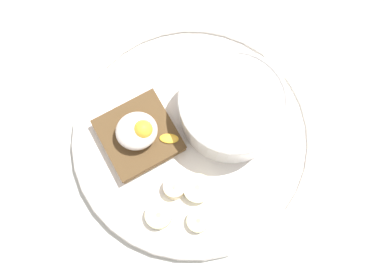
# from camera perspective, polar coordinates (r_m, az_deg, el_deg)

# --- Properties ---
(ground_plane) EXTENTS (1.20, 1.20, 0.02)m
(ground_plane) POSITION_cam_1_polar(r_m,az_deg,el_deg) (0.54, 0.00, -1.14)
(ground_plane) COLOR beige
(ground_plane) RESTS_ON ground
(plate) EXTENTS (0.30, 0.30, 0.02)m
(plate) POSITION_cam_1_polar(r_m,az_deg,el_deg) (0.53, 0.00, -0.65)
(plate) COLOR white
(plate) RESTS_ON ground_plane
(oatmeal_bowl) EXTENTS (0.13, 0.13, 0.06)m
(oatmeal_bowl) POSITION_cam_1_polar(r_m,az_deg,el_deg) (0.51, 5.35, 3.25)
(oatmeal_bowl) COLOR white
(oatmeal_bowl) RESTS_ON plate
(toast_slice) EXTENTS (0.10, 0.10, 0.02)m
(toast_slice) POSITION_cam_1_polar(r_m,az_deg,el_deg) (0.52, -7.12, -0.53)
(toast_slice) COLOR brown
(toast_slice) RESTS_ON plate
(poached_egg) EXTENTS (0.07, 0.05, 0.03)m
(poached_egg) POSITION_cam_1_polar(r_m,az_deg,el_deg) (0.50, -7.20, 0.10)
(poached_egg) COLOR white
(poached_egg) RESTS_ON toast_slice
(banana_slice_front) EXTENTS (0.03, 0.03, 0.01)m
(banana_slice_front) POSITION_cam_1_polar(r_m,az_deg,el_deg) (0.50, -4.45, -11.08)
(banana_slice_front) COLOR beige
(banana_slice_front) RESTS_ON plate
(banana_slice_left) EXTENTS (0.03, 0.03, 0.02)m
(banana_slice_left) POSITION_cam_1_polar(r_m,az_deg,el_deg) (0.50, -2.36, -7.47)
(banana_slice_left) COLOR beige
(banana_slice_left) RESTS_ON plate
(banana_slice_back) EXTENTS (0.04, 0.04, 0.02)m
(banana_slice_back) POSITION_cam_1_polar(r_m,az_deg,el_deg) (0.50, 0.71, -7.55)
(banana_slice_back) COLOR beige
(banana_slice_back) RESTS_ON plate
(banana_slice_right) EXTENTS (0.04, 0.04, 0.01)m
(banana_slice_right) POSITION_cam_1_polar(r_m,az_deg,el_deg) (0.50, 0.83, -11.84)
(banana_slice_right) COLOR beige
(banana_slice_right) RESTS_ON plate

